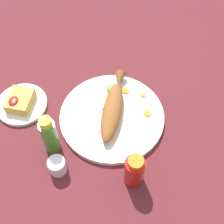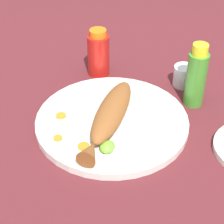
% 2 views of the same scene
% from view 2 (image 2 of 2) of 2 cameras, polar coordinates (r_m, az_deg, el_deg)
% --- Properties ---
extents(ground_plane, '(4.00, 4.00, 0.00)m').
position_cam_2_polar(ground_plane, '(0.96, 0.00, -1.79)').
color(ground_plane, '#561E23').
extents(main_plate, '(0.36, 0.36, 0.02)m').
position_cam_2_polar(main_plate, '(0.96, 0.00, -1.38)').
color(main_plate, silver).
rests_on(main_plate, ground_plane).
extents(fried_fish, '(0.29, 0.07, 0.05)m').
position_cam_2_polar(fried_fish, '(0.92, -0.30, -0.43)').
color(fried_fish, brown).
rests_on(fried_fish, main_plate).
extents(fork_near, '(0.18, 0.09, 0.00)m').
position_cam_2_polar(fork_near, '(1.01, 3.55, 1.54)').
color(fork_near, silver).
rests_on(fork_near, main_plate).
extents(fork_far, '(0.18, 0.08, 0.00)m').
position_cam_2_polar(fork_far, '(0.98, 5.14, 0.29)').
color(fork_far, silver).
rests_on(fork_far, main_plate).
extents(carrot_slice_near, '(0.02, 0.02, 0.00)m').
position_cam_2_polar(carrot_slice_near, '(0.96, -7.20, -0.51)').
color(carrot_slice_near, orange).
rests_on(carrot_slice_near, main_plate).
extents(carrot_slice_mid, '(0.02, 0.02, 0.00)m').
position_cam_2_polar(carrot_slice_mid, '(0.90, -7.63, -3.65)').
color(carrot_slice_mid, orange).
rests_on(carrot_slice_mid, main_plate).
extents(carrot_slice_far, '(0.03, 0.03, 0.00)m').
position_cam_2_polar(carrot_slice_far, '(0.88, -4.02, -4.84)').
color(carrot_slice_far, orange).
rests_on(carrot_slice_far, main_plate).
extents(lime_wedge_main, '(0.04, 0.03, 0.02)m').
position_cam_2_polar(lime_wedge_main, '(0.86, -0.66, -4.91)').
color(lime_wedge_main, '#6BB233').
rests_on(lime_wedge_main, main_plate).
extents(hot_sauce_bottle_red, '(0.06, 0.06, 0.13)m').
position_cam_2_polar(hot_sauce_bottle_red, '(1.12, -1.92, 8.22)').
color(hot_sauce_bottle_red, '#B21914').
rests_on(hot_sauce_bottle_red, ground_plane).
extents(hot_sauce_bottle_green, '(0.05, 0.05, 0.17)m').
position_cam_2_polar(hot_sauce_bottle_green, '(1.01, 11.76, 4.85)').
color(hot_sauce_bottle_green, '#3D8428').
rests_on(hot_sauce_bottle_green, ground_plane).
extents(salt_cup, '(0.05, 0.05, 0.06)m').
position_cam_2_polar(salt_cup, '(1.10, 10.01, 4.85)').
color(salt_cup, silver).
rests_on(salt_cup, ground_plane).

